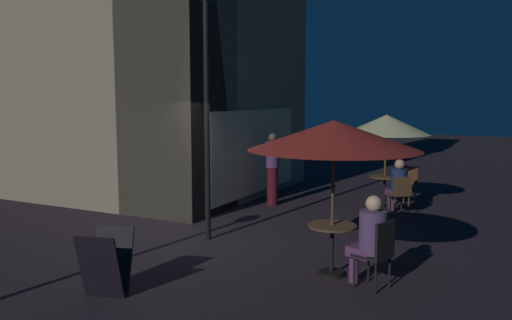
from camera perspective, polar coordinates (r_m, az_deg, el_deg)
name	(u,v)px	position (r m, az deg, el deg)	size (l,w,h in m)	color
ground_plane	(202,240)	(9.61, -6.03, -8.79)	(60.00, 60.00, 0.00)	#282026
cafe_building	(169,2)	(13.52, -9.63, 16.90)	(6.32, 6.26, 9.93)	gray
street_lamp_near_corner	(206,70)	(9.29, -5.53, 9.87)	(0.31, 0.31, 4.58)	black
menu_sandwich_board	(106,263)	(7.15, -16.31, -10.91)	(0.76, 0.70, 0.86)	black
cafe_table_0	(385,186)	(12.44, 14.08, -2.78)	(0.69, 0.69, 0.77)	black
cafe_table_1	(332,239)	(7.68, 8.44, -8.67)	(0.71, 0.71, 0.76)	black
patio_umbrella_0	(386,125)	(12.29, 14.28, 3.78)	(1.99, 1.99, 2.21)	black
patio_umbrella_1	(334,136)	(7.41, 8.65, 2.68)	(2.48, 2.48, 2.28)	black
cafe_chair_0	(401,192)	(11.74, 15.75, -3.40)	(0.57, 0.57, 0.89)	brown
cafe_chair_1	(408,181)	(13.04, 16.48, -2.30)	(0.59, 0.59, 0.94)	brown
cafe_chair_2	(379,249)	(7.23, 13.46, -9.59)	(0.55, 0.55, 0.96)	black
patron_seated_0	(398,183)	(11.83, 15.48, -2.50)	(0.54, 0.52, 1.25)	#59325E
patron_seated_1	(370,235)	(7.26, 12.55, -8.15)	(0.48, 0.55, 1.29)	#643463
patron_standing_2	(273,169)	(12.44, 1.85, -0.96)	(0.31, 0.31, 1.75)	#52111D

